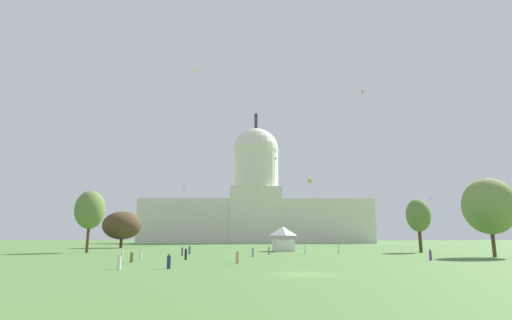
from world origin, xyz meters
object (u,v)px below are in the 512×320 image
Objects in this scene: capitol_building at (256,203)px; person_grey_edge_east at (253,252)px; kite_orange_high at (362,92)px; kite_turquoise_high at (310,152)px; tree_east_far at (418,216)px; person_purple_back_right at (430,255)px; person_olive_near_tree_west at (132,257)px; kite_lime_mid at (310,181)px; kite_violet_low at (434,201)px; person_white_aisle_center at (305,250)px; person_white_mid_center at (119,263)px; kite_green_low at (272,207)px; person_navy_deep_crowd at (169,262)px; tree_west_near at (122,225)px; kite_white_high at (194,71)px; kite_pink_mid at (275,158)px; person_tan_back_left at (237,258)px; event_tent at (283,239)px; person_white_back_center at (339,249)px; kite_blue_mid at (185,186)px; kite_gold_high at (222,150)px; person_purple_mid_right at (182,252)px; person_black_edge_west at (186,254)px; person_white_front_right at (122,252)px; tree_east_near at (489,206)px; person_grey_lawn_far_right at (269,251)px; person_white_near_tree_east at (141,255)px; tree_west_far at (90,210)px; kite_cyan_mid at (297,167)px; person_denim_front_left at (190,250)px.

capitol_building is 75.53× the size of person_grey_edge_east.
kite_orange_high is 1.80× the size of kite_turquoise_high.
tree_east_far reaches higher than person_purple_back_right.
kite_lime_mid reaches higher than person_olive_near_tree_west.
person_grey_edge_east is 37.91m from kite_violet_low.
person_white_mid_center is (-24.11, -38.60, -0.09)m from person_white_aisle_center.
person_navy_deep_crowd is at bearing 15.56° from kite_green_low.
tree_west_near is 89.66m from kite_violet_low.
kite_turquoise_high is (42.33, 102.03, 2.15)m from kite_white_high.
kite_pink_mid is at bearing -17.78° from person_olive_near_tree_west.
event_tent is at bearing -48.48° from person_tan_back_left.
kite_blue_mid is at bearing 72.79° from person_white_back_center.
person_purple_mid_right is at bearing -178.01° from kite_gold_high.
person_navy_deep_crowd is 110.05m from kite_orange_high.
kite_turquoise_high is at bearing 40.93° from person_white_back_center.
person_black_edge_west reaches higher than person_olive_near_tree_west.
person_white_aisle_center is at bearing -57.87° from person_black_edge_west.
tree_east_far is at bearing -123.17° from kite_turquoise_high.
kite_lime_mid is at bearing -72.88° from person_white_front_right.
kite_turquoise_high reaches higher than tree_east_far.
kite_orange_high is at bearing -48.16° from person_black_edge_west.
event_tent is 0.56× the size of tree_east_near.
person_olive_near_tree_west is at bearing -147.21° from tree_east_far.
person_grey_lawn_far_right is 29.48m from person_purple_back_right.
kite_green_low is 0.88× the size of kite_lime_mid.
person_white_near_tree_east is at bearing -129.82° from event_tent.
person_white_mid_center is at bearing -64.30° from tree_west_far.
kite_gold_high is (0.18, 87.64, -0.07)m from kite_white_high.
person_white_front_right is at bearing 147.73° from kite_pink_mid.
person_grey_lawn_far_right is at bearing 92.93° from kite_orange_high.
person_purple_mid_right is (-22.95, -7.98, -0.04)m from person_white_aisle_center.
person_black_edge_west reaches higher than person_navy_deep_crowd.
person_grey_lawn_far_right is 16.26m from person_purple_mid_right.
person_white_near_tree_east is at bearing -142.19° from kite_cyan_mid.
person_purple_mid_right is 0.68× the size of kite_green_low.
person_denim_front_left is 25.76m from person_olive_near_tree_west.
person_grey_lawn_far_right is at bearing 164.42° from tree_east_near.
kite_lime_mid reaches higher than kite_violet_low.
person_black_edge_west reaches higher than person_tan_back_left.
tree_east_near is at bearing -75.66° from capitol_building.
tree_west_far is 6.20× the size of kite_orange_high.
person_denim_front_left is 86.78m from kite_orange_high.
kite_green_low reaches higher than tree_west_far.
person_grey_edge_east is at bearing -133.00° from person_white_front_right.
event_tent reaches higher than person_denim_front_left.
tree_east_near is at bearing 72.55° from person_purple_back_right.
kite_white_high is at bearing 87.25° from person_white_near_tree_east.
person_navy_deep_crowd is 139.65m from kite_cyan_mid.
kite_lime_mid reaches higher than person_grey_edge_east.
kite_green_low is at bearing 107.63° from tree_east_far.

